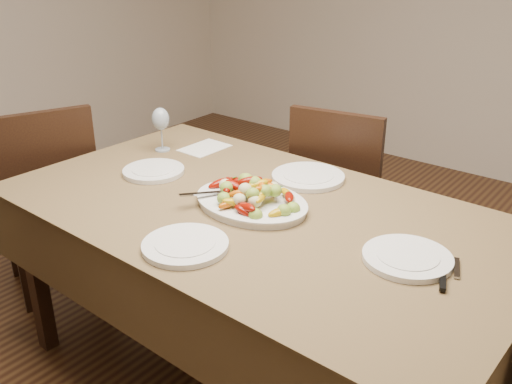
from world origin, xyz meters
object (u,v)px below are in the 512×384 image
at_px(plate_left, 154,171).
at_px(dining_table, 256,299).
at_px(chair_left, 47,198).
at_px(plate_right, 407,258).
at_px(serving_platter, 251,204).
at_px(plate_far, 308,177).
at_px(wine_glass, 161,128).
at_px(chair_far, 346,198).
at_px(plate_near, 185,246).

bearing_deg(plate_left, dining_table, 0.09).
bearing_deg(chair_left, plate_right, 113.61).
xyz_separation_m(serving_platter, plate_far, (0.02, 0.33, -0.00)).
bearing_deg(wine_glass, serving_platter, -17.33).
height_order(plate_right, plate_far, same).
bearing_deg(plate_left, plate_far, 32.68).
distance_m(dining_table, chair_left, 1.23).
height_order(dining_table, chair_far, chair_far).
distance_m(plate_near, wine_glass, 0.90).
distance_m(plate_far, wine_glass, 0.71).
bearing_deg(plate_near, chair_left, 167.24).
bearing_deg(plate_near, serving_platter, 94.07).
bearing_deg(serving_platter, plate_right, -0.17).
height_order(plate_left, plate_right, same).
bearing_deg(chair_far, plate_left, 52.74).
distance_m(dining_table, plate_right, 0.69).
bearing_deg(plate_far, dining_table, -89.45).
bearing_deg(plate_far, wine_glass, -169.86).
bearing_deg(serving_platter, dining_table, 5.10).
height_order(serving_platter, plate_near, serving_platter).
xyz_separation_m(chair_left, plate_far, (1.22, 0.41, 0.29)).
bearing_deg(serving_platter, plate_left, 179.89).
relative_size(chair_left, serving_platter, 2.28).
height_order(chair_left, plate_right, chair_left).
distance_m(dining_table, plate_near, 0.52).
xyz_separation_m(plate_far, wine_glass, (-0.69, -0.12, 0.09)).
bearing_deg(plate_left, serving_platter, -0.11).
bearing_deg(plate_near, chair_far, 95.01).
xyz_separation_m(dining_table, plate_left, (-0.52, -0.00, 0.39)).
height_order(plate_left, wine_glass, wine_glass).
height_order(chair_far, plate_right, chair_far).
distance_m(chair_left, plate_right, 1.82).
height_order(dining_table, plate_right, plate_right).
relative_size(serving_platter, plate_right, 1.59).
height_order(plate_left, plate_far, same).
relative_size(dining_table, serving_platter, 4.43).
height_order(chair_left, plate_left, chair_left).
xyz_separation_m(serving_platter, plate_right, (0.58, -0.00, -0.00)).
xyz_separation_m(serving_platter, plate_near, (0.02, -0.35, -0.00)).
bearing_deg(chair_left, plate_near, 98.62).
bearing_deg(plate_left, chair_far, 62.67).
height_order(plate_left, plate_near, same).
xyz_separation_m(chair_left, wine_glass, (0.53, 0.28, 0.39)).
xyz_separation_m(chair_left, plate_right, (1.79, 0.07, 0.29)).
xyz_separation_m(plate_right, plate_near, (-0.56, -0.35, 0.00)).
xyz_separation_m(serving_platter, plate_left, (-0.50, 0.00, -0.00)).
bearing_deg(chair_left, serving_platter, 114.77).
relative_size(plate_right, plate_near, 0.99).
xyz_separation_m(plate_left, plate_near, (0.53, -0.35, 0.00)).
relative_size(plate_right, wine_glass, 1.27).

